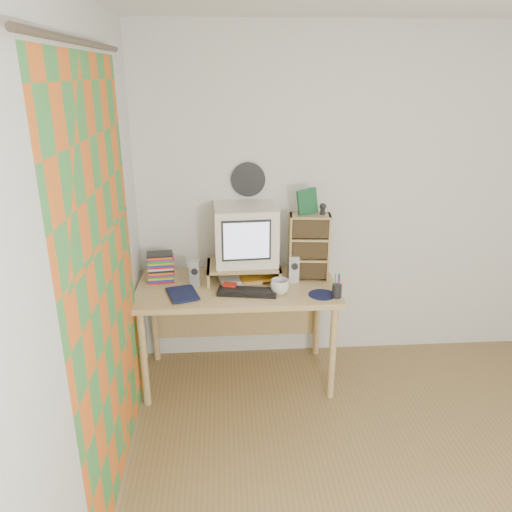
{
  "coord_description": "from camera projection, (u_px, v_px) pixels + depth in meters",
  "views": [
    {
      "loc": [
        -1.12,
        -1.84,
        2.16
      ],
      "look_at": [
        -0.9,
        1.33,
        0.99
      ],
      "focal_mm": 35.0,
      "sensor_mm": 36.0,
      "label": 1
    }
  ],
  "objects": [
    {
      "name": "desk",
      "position": [
        237.0,
        299.0,
        3.62
      ],
      "size": [
        1.4,
        0.7,
        0.75
      ],
      "color": "#DCC376",
      "rests_on": "floor"
    },
    {
      "name": "diary",
      "position": [
        169.0,
        294.0,
        3.31
      ],
      "size": [
        0.26,
        0.23,
        0.04
      ],
      "primitive_type": "imported",
      "rotation": [
        0.0,
        0.0,
        0.29
      ],
      "color": "#10173C",
      "rests_on": "desk"
    },
    {
      "name": "speaker_left",
      "position": [
        195.0,
        273.0,
        3.48
      ],
      "size": [
        0.08,
        0.08,
        0.18
      ],
      "primitive_type": "cube",
      "rotation": [
        0.0,
        0.0,
        -0.11
      ],
      "color": "#B8B8BD",
      "rests_on": "desk"
    },
    {
      "name": "wall_disc",
      "position": [
        248.0,
        180.0,
        3.61
      ],
      "size": [
        0.25,
        0.02,
        0.25
      ],
      "primitive_type": "cylinder",
      "rotation": [
        1.57,
        0.0,
        0.0
      ],
      "color": "black",
      "rests_on": "back_wall"
    },
    {
      "name": "keyboard",
      "position": [
        247.0,
        292.0,
        3.37
      ],
      "size": [
        0.42,
        0.2,
        0.03
      ],
      "primitive_type": "cube",
      "rotation": [
        0.0,
        0.0,
        -0.17
      ],
      "color": "black",
      "rests_on": "desk"
    },
    {
      "name": "monitor_riser",
      "position": [
        244.0,
        268.0,
        3.58
      ],
      "size": [
        0.52,
        0.3,
        0.12
      ],
      "color": "tan",
      "rests_on": "desk"
    },
    {
      "name": "dvd_stack",
      "position": [
        160.0,
        264.0,
        3.54
      ],
      "size": [
        0.19,
        0.15,
        0.26
      ],
      "primitive_type": null,
      "rotation": [
        0.0,
        0.0,
        0.12
      ],
      "color": "brown",
      "rests_on": "desk"
    },
    {
      "name": "mug",
      "position": [
        280.0,
        287.0,
        3.36
      ],
      "size": [
        0.14,
        0.14,
        0.1
      ],
      "primitive_type": "imported",
      "rotation": [
        0.0,
        0.0,
        0.14
      ],
      "color": "silver",
      "rests_on": "desk"
    },
    {
      "name": "speaker_right",
      "position": [
        294.0,
        268.0,
        3.56
      ],
      "size": [
        0.08,
        0.08,
        0.19
      ],
      "primitive_type": "cube",
      "rotation": [
        0.0,
        0.0,
        -0.06
      ],
      "color": "#B8B8BD",
      "rests_on": "desk"
    },
    {
      "name": "mousepad",
      "position": [
        322.0,
        295.0,
        3.36
      ],
      "size": [
        0.21,
        0.21,
        0.0
      ],
      "primitive_type": "cylinder",
      "rotation": [
        0.0,
        0.0,
        0.14
      ],
      "color": "#101136",
      "rests_on": "desk"
    },
    {
      "name": "cd_rack",
      "position": [
        309.0,
        247.0,
        3.56
      ],
      "size": [
        0.3,
        0.18,
        0.48
      ],
      "primitive_type": "cube",
      "rotation": [
        0.0,
        0.0,
        -0.11
      ],
      "color": "tan",
      "rests_on": "desk"
    },
    {
      "name": "crt_monitor",
      "position": [
        245.0,
        235.0,
        3.54
      ],
      "size": [
        0.46,
        0.46,
        0.41
      ],
      "primitive_type": "cube",
      "rotation": [
        0.0,
        0.0,
        0.06
      ],
      "color": "silver",
      "rests_on": "monitor_riser"
    },
    {
      "name": "red_box",
      "position": [
        230.0,
        287.0,
        3.43
      ],
      "size": [
        0.1,
        0.08,
        0.04
      ],
      "primitive_type": "cube",
      "rotation": [
        0.0,
        0.0,
        -0.29
      ],
      "color": "red",
      "rests_on": "desk"
    },
    {
      "name": "papers",
      "position": [
        246.0,
        278.0,
        3.59
      ],
      "size": [
        0.32,
        0.26,
        0.04
      ],
      "primitive_type": null,
      "rotation": [
        0.0,
        0.0,
        0.16
      ],
      "color": "silver",
      "rests_on": "desk"
    },
    {
      "name": "back_wall",
      "position": [
        371.0,
        201.0,
        3.75
      ],
      "size": [
        3.5,
        0.0,
        3.5
      ],
      "primitive_type": "plane",
      "rotation": [
        1.57,
        0.0,
        0.0
      ],
      "color": "white",
      "rests_on": "floor"
    },
    {
      "name": "pen_cup",
      "position": [
        337.0,
        288.0,
        3.3
      ],
      "size": [
        0.08,
        0.08,
        0.13
      ],
      "primitive_type": null,
      "rotation": [
        0.0,
        0.0,
        -0.34
      ],
      "color": "black",
      "rests_on": "desk"
    },
    {
      "name": "game_box",
      "position": [
        307.0,
        202.0,
        3.45
      ],
      "size": [
        0.14,
        0.07,
        0.18
      ],
      "primitive_type": "cube",
      "rotation": [
        0.0,
        0.0,
        0.31
      ],
      "color": "#17512F",
      "rests_on": "cd_rack"
    },
    {
      "name": "webcam",
      "position": [
        323.0,
        209.0,
        3.47
      ],
      "size": [
        0.05,
        0.05,
        0.08
      ],
      "primitive_type": null,
      "rotation": [
        0.0,
        0.0,
        -0.11
      ],
      "color": "black",
      "rests_on": "cd_rack"
    },
    {
      "name": "left_wall",
      "position": [
        68.0,
        314.0,
        2.0
      ],
      "size": [
        0.0,
        3.5,
        3.5
      ],
      "primitive_type": "plane",
      "rotation": [
        1.57,
        0.0,
        1.57
      ],
      "color": "white",
      "rests_on": "floor"
    },
    {
      "name": "curtain",
      "position": [
        106.0,
        288.0,
        2.49
      ],
      "size": [
        0.0,
        2.2,
        2.2
      ],
      "primitive_type": "plane",
      "rotation": [
        1.57,
        0.0,
        1.57
      ],
      "color": "orange",
      "rests_on": "left_wall"
    }
  ]
}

